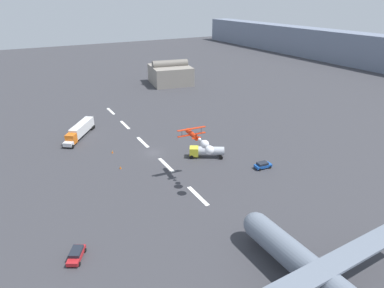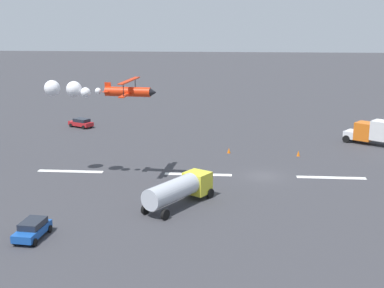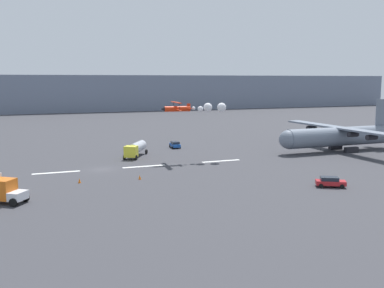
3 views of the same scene
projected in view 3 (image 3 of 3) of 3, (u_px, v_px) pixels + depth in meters
ground_plane at (102, 169)px, 80.59m from camera, size 440.00×440.00×0.00m
runway_stripe_2 at (56, 173)px, 77.83m from camera, size 8.00×0.90×0.01m
runway_stripe_3 at (144, 166)px, 83.36m from camera, size 8.00×0.90×0.01m
runway_stripe_4 at (221, 161)px, 88.88m from camera, size 8.00×0.90×0.01m
mountain_ridge_distant at (47, 94)px, 218.54m from camera, size 396.00×16.00×17.99m
cargo_transport_plane at (336, 136)px, 100.16m from camera, size 29.07×36.00×11.40m
stunt_biplane_red at (200, 108)px, 88.58m from camera, size 13.09×6.62×2.03m
fuel_tanker_truck at (136, 149)px, 93.45m from camera, size 6.69×8.72×2.90m
followme_car_yellow at (330, 182)px, 67.33m from camera, size 4.62×3.66×1.52m
airport_staff_sedan at (175, 144)px, 105.81m from camera, size 2.32×4.23×1.52m
traffic_cone_near at (79, 181)px, 69.94m from camera, size 0.44×0.44×0.75m
traffic_cone_far at (140, 177)px, 72.47m from camera, size 0.44×0.44×0.75m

